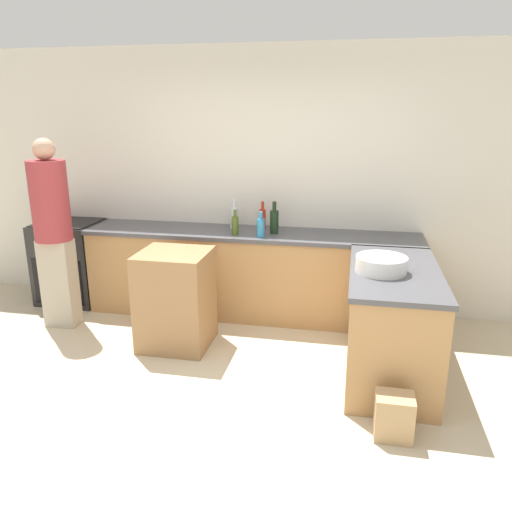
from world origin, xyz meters
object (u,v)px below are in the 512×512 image
at_px(mixing_bowl, 381,264).
at_px(dish_soap_bottle, 261,227).
at_px(olive_oil_bottle, 235,225).
at_px(paper_bag, 394,416).
at_px(wine_bottle_dark, 274,221).
at_px(hot_sauce_bottle, 263,218).
at_px(island_table, 176,299).
at_px(range_oven, 72,262).
at_px(person_by_range, 53,228).
at_px(vinegar_bottle_clear, 234,217).

relative_size(mixing_bowl, dish_soap_bottle, 1.56).
height_order(mixing_bowl, olive_oil_bottle, olive_oil_bottle).
xyz_separation_m(olive_oil_bottle, paper_bag, (1.47, -1.70, -0.83)).
relative_size(wine_bottle_dark, hot_sauce_bottle, 1.12).
bearing_deg(island_table, hot_sauce_bottle, 58.18).
bearing_deg(island_table, olive_oil_bottle, 60.74).
bearing_deg(olive_oil_bottle, mixing_bowl, -34.22).
distance_m(mixing_bowl, olive_oil_bottle, 1.65).
distance_m(range_oven, dish_soap_bottle, 2.25).
xyz_separation_m(dish_soap_bottle, wine_bottle_dark, (0.10, 0.17, 0.03)).
bearing_deg(hot_sauce_bottle, person_by_range, -157.01).
height_order(vinegar_bottle_clear, olive_oil_bottle, vinegar_bottle_clear).
xyz_separation_m(mixing_bowl, vinegar_bottle_clear, (-1.44, 1.18, 0.06)).
distance_m(dish_soap_bottle, paper_bag, 2.22).
bearing_deg(hot_sauce_bottle, vinegar_bottle_clear, -172.44).
height_order(island_table, paper_bag, island_table).
distance_m(range_oven, mixing_bowl, 3.48).
bearing_deg(dish_soap_bottle, wine_bottle_dark, 57.73).
distance_m(mixing_bowl, wine_bottle_dark, 1.45).
distance_m(mixing_bowl, vinegar_bottle_clear, 1.86).
xyz_separation_m(range_oven, vinegar_bottle_clear, (1.84, 0.11, 0.56)).
bearing_deg(olive_oil_bottle, dish_soap_bottle, -8.78).
bearing_deg(olive_oil_bottle, range_oven, 175.80).
relative_size(mixing_bowl, olive_oil_bottle, 1.56).
bearing_deg(range_oven, vinegar_bottle_clear, 3.40).
relative_size(island_table, dish_soap_bottle, 3.55).
relative_size(dish_soap_bottle, hot_sauce_bottle, 0.87).
bearing_deg(person_by_range, hot_sauce_bottle, 22.99).
relative_size(vinegar_bottle_clear, hot_sauce_bottle, 1.05).
relative_size(hot_sauce_bottle, olive_oil_bottle, 1.15).
xyz_separation_m(dish_soap_bottle, olive_oil_bottle, (-0.26, 0.04, -0.00)).
height_order(wine_bottle_dark, paper_bag, wine_bottle_dark).
height_order(person_by_range, paper_bag, person_by_range).
bearing_deg(paper_bag, hot_sauce_bottle, 122.19).
distance_m(island_table, dish_soap_bottle, 1.07).
relative_size(vinegar_bottle_clear, paper_bag, 0.99).
distance_m(dish_soap_bottle, olive_oil_bottle, 0.27).
height_order(dish_soap_bottle, person_by_range, person_by_range).
bearing_deg(vinegar_bottle_clear, paper_bag, -51.69).
bearing_deg(olive_oil_bottle, hot_sauce_bottle, 52.59).
bearing_deg(dish_soap_bottle, olive_oil_bottle, 171.22).
relative_size(hot_sauce_bottle, paper_bag, 0.94).
relative_size(range_oven, olive_oil_bottle, 3.64).
bearing_deg(range_oven, mixing_bowl, -18.08).
relative_size(dish_soap_bottle, olive_oil_bottle, 1.00).
bearing_deg(island_table, vinegar_bottle_clear, 71.29).
bearing_deg(hot_sauce_bottle, mixing_bowl, -46.73).
xyz_separation_m(mixing_bowl, dish_soap_bottle, (-1.10, 0.89, 0.04)).
relative_size(olive_oil_bottle, person_by_range, 0.14).
xyz_separation_m(wine_bottle_dark, person_by_range, (-2.03, -0.63, -0.02)).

